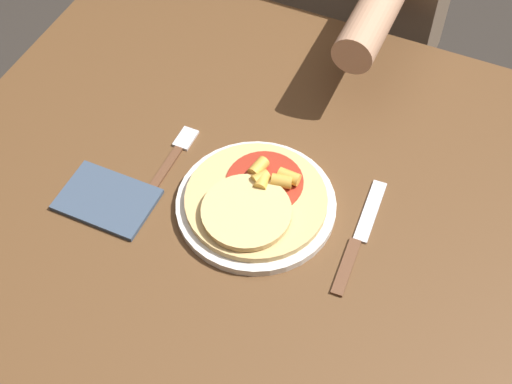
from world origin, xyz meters
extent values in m
cube|color=brown|center=(0.00, 0.00, 0.71)|extent=(1.13, 0.98, 0.03)
cylinder|color=brown|center=(-0.50, 0.43, 0.35)|extent=(0.06, 0.06, 0.69)
cylinder|color=silver|center=(-0.03, 0.02, 0.73)|extent=(0.25, 0.25, 0.01)
cylinder|color=tan|center=(-0.03, 0.02, 0.74)|extent=(0.22, 0.22, 0.01)
cylinder|color=#9E2819|center=(-0.03, 0.05, 0.75)|extent=(0.12, 0.12, 0.00)
cylinder|color=#DDB771|center=(-0.03, -0.02, 0.76)|extent=(0.14, 0.14, 0.01)
cylinder|color=gold|center=(-0.03, 0.04, 0.76)|extent=(0.03, 0.03, 0.02)
cylinder|color=gold|center=(-0.04, 0.06, 0.76)|extent=(0.03, 0.04, 0.02)
cylinder|color=gold|center=(-0.03, 0.04, 0.76)|extent=(0.02, 0.03, 0.02)
cylinder|color=gold|center=(0.00, 0.05, 0.76)|extent=(0.04, 0.03, 0.02)
cylinder|color=gold|center=(0.01, 0.06, 0.76)|extent=(0.03, 0.02, 0.02)
cube|color=brown|center=(-0.19, 0.01, 0.73)|extent=(0.01, 0.13, 0.00)
cube|color=silver|center=(-0.19, 0.10, 0.73)|extent=(0.03, 0.05, 0.00)
cube|color=brown|center=(0.14, -0.03, 0.73)|extent=(0.02, 0.10, 0.00)
cube|color=silver|center=(0.14, 0.08, 0.73)|extent=(0.03, 0.12, 0.00)
cube|color=#38475B|center=(-0.24, -0.07, 0.73)|extent=(0.15, 0.10, 0.01)
cylinder|color=#2D2D38|center=(-0.17, 0.68, 0.25)|extent=(0.11, 0.11, 0.49)
cylinder|color=#2D2D38|center=(0.00, 0.68, 0.25)|extent=(0.11, 0.11, 0.49)
cylinder|color=tan|center=(0.03, 0.42, 0.85)|extent=(0.07, 0.30, 0.07)
camera|label=1|loc=(0.24, -0.58, 1.62)|focal=50.00mm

